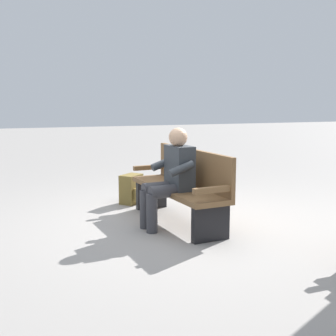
{
  "coord_description": "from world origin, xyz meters",
  "views": [
    {
      "loc": [
        -4.88,
        1.93,
        1.5
      ],
      "look_at": [
        -0.08,
        0.15,
        0.7
      ],
      "focal_mm": 46.83,
      "sensor_mm": 36.0,
      "label": 1
    }
  ],
  "objects": [
    {
      "name": "ground_plane",
      "position": [
        0.0,
        0.0,
        0.0
      ],
      "size": [
        40.0,
        40.0,
        0.0
      ],
      "primitive_type": "plane",
      "color": "gray"
    },
    {
      "name": "bench_near",
      "position": [
        0.01,
        -0.07,
        0.46
      ],
      "size": [
        1.84,
        0.64,
        0.9
      ],
      "rotation": [
        0.0,
        0.0,
        0.09
      ],
      "color": "brown",
      "rests_on": "ground"
    },
    {
      "name": "backpack",
      "position": [
        1.17,
        0.25,
        0.21
      ],
      "size": [
        0.38,
        0.39,
        0.42
      ],
      "rotation": [
        0.0,
        0.0,
        2.28
      ],
      "color": "brown",
      "rests_on": "ground"
    },
    {
      "name": "person_seated",
      "position": [
        -0.17,
        0.15,
        0.63
      ],
      "size": [
        0.6,
        0.6,
        1.18
      ],
      "rotation": [
        0.0,
        0.0,
        0.09
      ],
      "color": "#33383D",
      "rests_on": "ground"
    }
  ]
}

